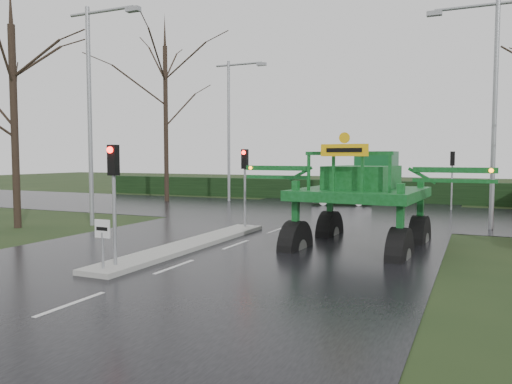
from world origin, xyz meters
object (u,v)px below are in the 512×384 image
at_px(traffic_signal_mid, 245,171).
at_px(street_light_left_near, 94,96).
at_px(keep_left_sign, 103,236).
at_px(traffic_signal_near, 114,179).
at_px(street_light_left_far, 233,118).
at_px(traffic_signal_far, 452,167).
at_px(crop_sprayer, 298,181).
at_px(street_light_right, 487,92).
at_px(white_sedan, 341,205).

bearing_deg(traffic_signal_mid, street_light_left_near, -167.79).
relative_size(keep_left_sign, traffic_signal_mid, 0.38).
xyz_separation_m(traffic_signal_near, street_light_left_far, (-6.89, 21.01, 3.40)).
distance_m(traffic_signal_far, street_light_left_far, 15.08).
bearing_deg(crop_sprayer, traffic_signal_mid, 142.75).
bearing_deg(keep_left_sign, crop_sprayer, 59.38).
bearing_deg(keep_left_sign, traffic_signal_mid, 90.00).
relative_size(street_light_left_near, street_light_right, 1.00).
xyz_separation_m(traffic_signal_far, street_light_left_far, (-14.69, -0.01, 3.40)).
bearing_deg(keep_left_sign, street_light_right, 54.88).
height_order(traffic_signal_far, street_light_left_far, street_light_left_far).
xyz_separation_m(keep_left_sign, street_light_left_near, (-6.89, 7.50, 4.93)).
bearing_deg(street_light_right, traffic_signal_mid, -154.60).
bearing_deg(traffic_signal_far, white_sedan, -2.17).
relative_size(traffic_signal_far, street_light_right, 0.35).
distance_m(traffic_signal_far, street_light_right, 8.86).
xyz_separation_m(traffic_signal_mid, street_light_right, (9.49, 4.51, 3.40)).
height_order(traffic_signal_near, street_light_left_far, street_light_left_far).
relative_size(crop_sprayer, white_sedan, 2.29).
relative_size(street_light_left_near, white_sedan, 2.57).
bearing_deg(white_sedan, street_light_left_far, 76.52).
height_order(traffic_signal_far, crop_sprayer, crop_sprayer).
bearing_deg(traffic_signal_near, crop_sprayer, 57.16).
height_order(traffic_signal_mid, street_light_left_near, street_light_left_near).
xyz_separation_m(street_light_left_far, white_sedan, (7.89, 0.27, -5.99)).
xyz_separation_m(traffic_signal_near, traffic_signal_mid, (0.00, 8.50, 0.00)).
height_order(keep_left_sign, traffic_signal_near, traffic_signal_near).
height_order(street_light_right, crop_sprayer, street_light_right).
height_order(keep_left_sign, white_sedan, keep_left_sign).
bearing_deg(traffic_signal_far, keep_left_sign, 70.07).
xyz_separation_m(street_light_right, white_sedan, (-8.50, 8.27, -5.99)).
relative_size(traffic_signal_near, white_sedan, 0.91).
bearing_deg(street_light_left_near, white_sedan, 61.06).
relative_size(traffic_signal_near, street_light_left_near, 0.35).
bearing_deg(street_light_left_near, street_light_left_far, 90.00).
height_order(street_light_left_near, white_sedan, street_light_left_near).
height_order(keep_left_sign, street_light_left_far, street_light_left_far).
distance_m(traffic_signal_near, traffic_signal_mid, 8.50).
height_order(traffic_signal_near, crop_sprayer, crop_sprayer).
height_order(street_light_left_far, crop_sprayer, street_light_left_far).
bearing_deg(street_light_left_far, street_light_right, -26.02).
relative_size(traffic_signal_mid, white_sedan, 0.91).
xyz_separation_m(traffic_signal_near, street_light_right, (9.49, 13.01, 3.40)).
relative_size(traffic_signal_far, street_light_left_far, 0.35).
height_order(traffic_signal_mid, crop_sprayer, crop_sprayer).
height_order(traffic_signal_mid, street_light_left_far, street_light_left_far).
xyz_separation_m(keep_left_sign, street_light_right, (9.49, 13.50, 4.93)).
bearing_deg(street_light_left_far, white_sedan, 1.93).
distance_m(street_light_right, street_light_left_far, 18.24).
bearing_deg(traffic_signal_mid, traffic_signal_far, 58.07).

